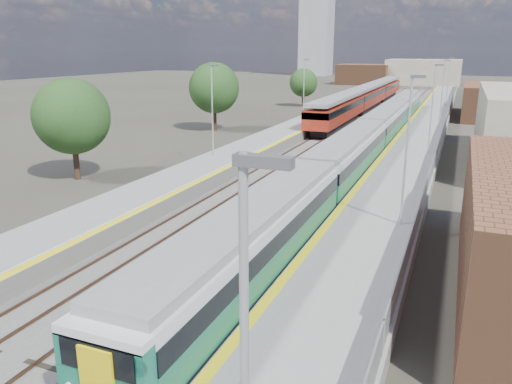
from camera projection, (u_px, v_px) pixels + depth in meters
The scene contains 11 objects.
ground at pixel (367, 144), 53.16m from camera, with size 320.00×320.00×0.00m, color #47443A.
ballast_bed at pixel (351, 138), 56.20m from camera, with size 10.50×155.00×0.06m, color #565451.
tracks at pixel (359, 136), 57.45m from camera, with size 8.96×160.00×0.17m.
platform_right at pixel (421, 138), 53.32m from camera, with size 4.70×155.00×8.52m.
platform_left at pixel (294, 130), 58.52m from camera, with size 4.30×155.00×8.52m.
buildings at pixel (361, 46), 135.68m from camera, with size 72.00×185.50×40.00m.
green_train at pixel (371, 136), 45.47m from camera, with size 2.70×75.38×2.98m.
red_train at pixel (367, 96), 81.25m from camera, with size 3.08×62.33×3.88m.
tree_a at pixel (72, 116), 37.17m from camera, with size 5.67×5.67×7.68m.
tree_b at pixel (214, 88), 60.09m from camera, with size 6.08×6.08×8.24m.
tree_c at pixel (303, 83), 86.41m from camera, with size 4.82×4.82×6.53m.
Camera 1 is at (8.85, -3.13, 9.63)m, focal length 35.00 mm.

